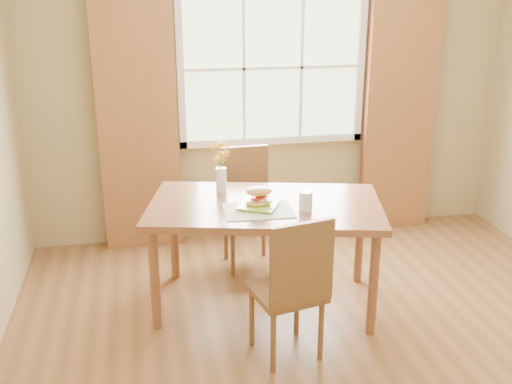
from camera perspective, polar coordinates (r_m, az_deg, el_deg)
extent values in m
cube|color=brown|center=(4.00, 7.46, -14.20)|extent=(4.20, 3.80, 0.02)
cube|color=tan|center=(5.24, 1.47, 10.17)|extent=(4.20, 0.02, 2.70)
cube|color=#B3D39F|center=(5.19, 1.56, 11.75)|extent=(1.50, 0.02, 1.20)
cube|color=white|center=(5.28, 1.57, 4.92)|extent=(1.62, 0.04, 0.06)
cube|color=white|center=(5.05, -7.21, 11.39)|extent=(0.06, 0.04, 1.32)
cube|color=white|center=(5.38, 9.93, 11.76)|extent=(0.06, 0.04, 1.32)
cube|color=white|center=(5.16, 1.62, 11.72)|extent=(1.50, 0.03, 0.02)
cube|color=maroon|center=(5.04, -11.19, 6.53)|extent=(0.65, 0.08, 2.20)
cube|color=maroon|center=(5.53, 13.56, 7.50)|extent=(0.65, 0.08, 2.20)
cube|color=brown|center=(4.08, 0.88, -1.40)|extent=(1.73, 1.23, 0.05)
cylinder|color=brown|center=(3.99, -9.61, -8.24)|extent=(0.06, 0.06, 0.72)
cylinder|color=brown|center=(3.95, 11.11, -8.61)|extent=(0.06, 0.06, 0.72)
cylinder|color=brown|center=(4.63, -7.82, -4.09)|extent=(0.06, 0.06, 0.72)
cylinder|color=brown|center=(4.60, 9.84, -4.37)|extent=(0.06, 0.06, 0.72)
cube|color=brown|center=(3.67, 2.90, -9.49)|extent=(0.47, 0.47, 0.04)
cube|color=brown|center=(3.40, 4.31, -6.81)|extent=(0.39, 0.12, 0.50)
cylinder|color=brown|center=(3.60, 1.65, -14.18)|extent=(0.03, 0.03, 0.40)
cylinder|color=brown|center=(3.72, 6.20, -13.02)|extent=(0.03, 0.03, 0.40)
cylinder|color=brown|center=(3.84, -0.40, -11.78)|extent=(0.03, 0.03, 0.40)
cylinder|color=brown|center=(3.96, 3.91, -10.80)|extent=(0.03, 0.03, 0.40)
cube|color=brown|center=(4.76, -0.70, -2.36)|extent=(0.40, 0.40, 0.04)
cube|color=brown|center=(4.83, -1.14, 1.43)|extent=(0.40, 0.04, 0.51)
cylinder|color=brown|center=(4.68, -2.22, -5.75)|extent=(0.03, 0.03, 0.41)
cylinder|color=brown|center=(4.74, 1.62, -5.40)|extent=(0.03, 0.03, 0.41)
cylinder|color=brown|center=(4.97, -2.88, -4.21)|extent=(0.03, 0.03, 0.41)
cylinder|color=brown|center=(5.02, 0.74, -3.90)|extent=(0.03, 0.03, 0.41)
cube|color=beige|center=(3.93, 0.19, -1.78)|extent=(0.46, 0.35, 0.01)
cube|color=#8ED635|center=(3.99, 0.24, -1.34)|extent=(0.33, 0.33, 0.01)
ellipsoid|color=#DB8F4A|center=(3.97, 0.24, -1.00)|extent=(0.18, 0.12, 0.05)
ellipsoid|color=#4C8C2D|center=(3.95, 1.00, -0.85)|extent=(0.10, 0.07, 0.01)
cylinder|color=red|center=(3.95, 0.16, -0.51)|extent=(0.09, 0.09, 0.01)
cylinder|color=red|center=(3.96, 0.60, -0.33)|extent=(0.09, 0.09, 0.01)
ellipsoid|color=#DB8F4A|center=(3.94, 0.30, 0.08)|extent=(0.18, 0.12, 0.06)
cylinder|color=silver|center=(3.93, 4.75, -0.89)|extent=(0.09, 0.09, 0.13)
cylinder|color=silver|center=(3.93, 4.75, -1.04)|extent=(0.08, 0.08, 0.11)
cylinder|color=silver|center=(4.24, -3.33, 1.09)|extent=(0.08, 0.08, 0.19)
cylinder|color=silver|center=(4.26, -3.32, 0.49)|extent=(0.07, 0.07, 0.09)
cylinder|color=#3D7028|center=(4.22, -3.35, 2.17)|extent=(0.01, 0.01, 0.36)
cylinder|color=#3D7028|center=(4.22, -3.16, 1.74)|extent=(0.01, 0.01, 0.29)
cylinder|color=#3D7028|center=(4.24, -3.50, 1.53)|extent=(0.01, 0.01, 0.25)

